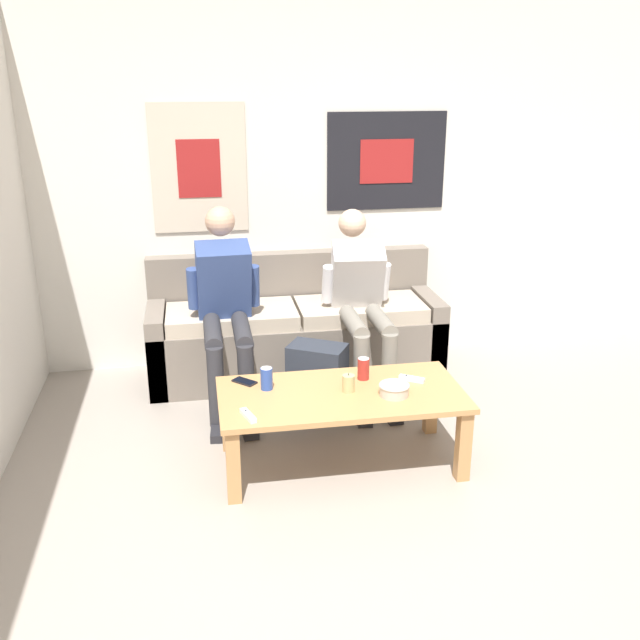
{
  "coord_description": "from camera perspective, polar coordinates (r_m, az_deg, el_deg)",
  "views": [
    {
      "loc": [
        -0.8,
        -2.36,
        2.07
      ],
      "look_at": [
        -0.12,
        1.51,
        0.68
      ],
      "focal_mm": 40.0,
      "sensor_mm": 36.0,
      "label": 1
    }
  ],
  "objects": [
    {
      "name": "ground_plane",
      "position": [
        3.24,
        7.14,
        -20.47
      ],
      "size": [
        18.0,
        18.0,
        0.0
      ],
      "primitive_type": "plane",
      "color": "gray"
    },
    {
      "name": "person_seated_teen",
      "position": [
        4.72,
        3.3,
        1.94
      ],
      "size": [
        0.47,
        1.01,
        1.18
      ],
      "color": "gray",
      "rests_on": "ground_plane"
    },
    {
      "name": "pillar_candle",
      "position": [
        3.83,
        2.29,
        -5.09
      ],
      "size": [
        0.07,
        0.07,
        0.11
      ],
      "color": "tan",
      "rests_on": "coffee_table"
    },
    {
      "name": "backpack",
      "position": [
        4.48,
        -0.26,
        -4.95
      ],
      "size": [
        0.41,
        0.36,
        0.46
      ],
      "color": "#282D38",
      "rests_on": "ground_plane"
    },
    {
      "name": "coffee_table",
      "position": [
        3.87,
        1.71,
        -6.68
      ],
      "size": [
        1.32,
        0.65,
        0.43
      ],
      "color": "#B27F4C",
      "rests_on": "ground_plane"
    },
    {
      "name": "wall_back",
      "position": [
        5.15,
        -0.96,
        10.55
      ],
      "size": [
        10.0,
        0.07,
        2.55
      ],
      "color": "silver",
      "rests_on": "ground_plane"
    },
    {
      "name": "drink_can_blue",
      "position": [
        3.87,
        -4.3,
        -4.69
      ],
      "size": [
        0.07,
        0.07,
        0.12
      ],
      "color": "#28479E",
      "rests_on": "coffee_table"
    },
    {
      "name": "person_seated_adult",
      "position": [
        4.56,
        -7.61,
        1.47
      ],
      "size": [
        0.47,
        0.93,
        1.24
      ],
      "color": "#2D2D33",
      "rests_on": "ground_plane"
    },
    {
      "name": "ceramic_bowl",
      "position": [
        3.81,
        5.95,
        -5.51
      ],
      "size": [
        0.16,
        0.16,
        0.06
      ],
      "color": "#B7B2A8",
      "rests_on": "coffee_table"
    },
    {
      "name": "cell_phone",
      "position": [
        3.98,
        -6.06,
        -4.92
      ],
      "size": [
        0.14,
        0.14,
        0.01
      ],
      "color": "black",
      "rests_on": "coffee_table"
    },
    {
      "name": "game_controller_near_right",
      "position": [
        3.59,
        -5.77,
        -7.61
      ],
      "size": [
        0.08,
        0.15,
        0.03
      ],
      "color": "white",
      "rests_on": "coffee_table"
    },
    {
      "name": "drink_can_red",
      "position": [
        3.98,
        3.49,
        -3.9
      ],
      "size": [
        0.07,
        0.07,
        0.12
      ],
      "color": "maroon",
      "rests_on": "coffee_table"
    },
    {
      "name": "game_controller_near_left",
      "position": [
        4.01,
        7.35,
        -4.68
      ],
      "size": [
        0.14,
        0.11,
        0.03
      ],
      "color": "white",
      "rests_on": "coffee_table"
    },
    {
      "name": "couch",
      "position": [
        5.06,
        -1.98,
        -1.07
      ],
      "size": [
        2.03,
        0.65,
        0.83
      ],
      "color": "#70665B",
      "rests_on": "ground_plane"
    }
  ]
}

